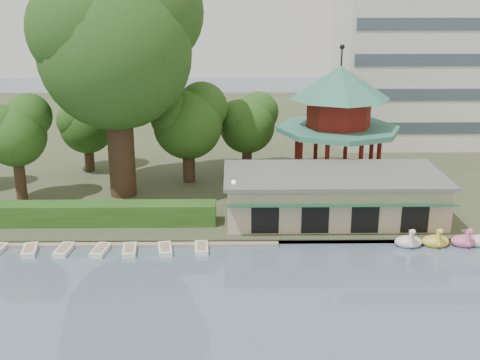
{
  "coord_description": "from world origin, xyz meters",
  "views": [
    {
      "loc": [
        1.39,
        -26.6,
        19.26
      ],
      "look_at": [
        2.0,
        18.0,
        5.0
      ],
      "focal_mm": 45.0,
      "sensor_mm": 36.0,
      "label": 1
    }
  ],
  "objects_px": {
    "pavilion": "(339,113)",
    "boathouse": "(333,195)",
    "big_tree": "(117,40)",
    "dock": "(63,243)"
  },
  "relations": [
    {
      "from": "pavilion",
      "to": "boathouse",
      "type": "bearing_deg",
      "value": -101.28
    },
    {
      "from": "pavilion",
      "to": "big_tree",
      "type": "xyz_separation_m",
      "value": [
        -20.81,
        -3.78,
        7.35
      ]
    },
    {
      "from": "dock",
      "to": "boathouse",
      "type": "distance_m",
      "value": 22.62
    },
    {
      "from": "dock",
      "to": "pavilion",
      "type": "bearing_deg",
      "value": 31.66
    },
    {
      "from": "dock",
      "to": "boathouse",
      "type": "relative_size",
      "value": 1.83
    },
    {
      "from": "dock",
      "to": "pavilion",
      "type": "xyz_separation_m",
      "value": [
        24.0,
        14.8,
        7.36
      ]
    },
    {
      "from": "dock",
      "to": "boathouse",
      "type": "height_order",
      "value": "boathouse"
    },
    {
      "from": "boathouse",
      "to": "big_tree",
      "type": "bearing_deg",
      "value": 161.63
    },
    {
      "from": "boathouse",
      "to": "big_tree",
      "type": "distance_m",
      "value": 23.42
    },
    {
      "from": "pavilion",
      "to": "big_tree",
      "type": "relative_size",
      "value": 0.62
    }
  ]
}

